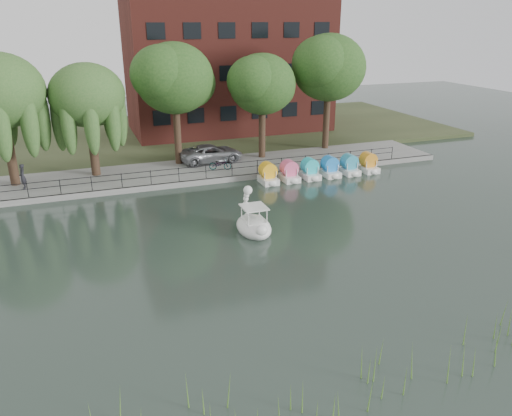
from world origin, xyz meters
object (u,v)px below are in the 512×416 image
bicycle (220,163)px  swan_boat (253,223)px  minivan (211,152)px  pedestrian (22,175)px

bicycle → swan_boat: (-1.38, -11.35, -0.36)m
minivan → pedestrian: bearing=95.3°
pedestrian → swan_boat: swan_boat is taller
swan_boat → minivan: bearing=84.4°
bicycle → pedestrian: pedestrian is taller
bicycle → pedestrian: bearing=109.0°
minivan → swan_boat: size_ratio=1.92×
minivan → bicycle: bearing=176.9°
minivan → bicycle: 2.47m
bicycle → pedestrian: 13.98m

